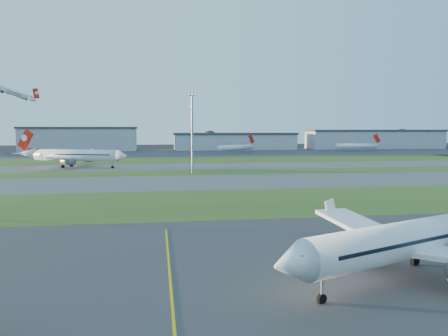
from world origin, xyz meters
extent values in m
plane|color=black|center=(0.00, 0.00, 0.00)|extent=(700.00, 700.00, 0.00)
cube|color=#333335|center=(0.00, 0.00, 0.01)|extent=(300.00, 70.00, 0.01)
cube|color=#304F1A|center=(0.00, 52.00, 0.01)|extent=(300.00, 34.00, 0.01)
cube|color=#515154|center=(0.00, 85.00, 0.01)|extent=(300.00, 32.00, 0.01)
cube|color=#304F1A|center=(0.00, 110.00, 0.01)|extent=(300.00, 18.00, 0.01)
cube|color=#515154|center=(0.00, 132.00, 0.01)|extent=(300.00, 26.00, 0.01)
cube|color=#304F1A|center=(0.00, 165.00, 0.01)|extent=(300.00, 40.00, 0.01)
cube|color=#333335|center=(0.00, 225.00, 0.01)|extent=(400.00, 80.00, 0.01)
cube|color=gold|center=(5.00, 0.00, 0.00)|extent=(0.25, 60.00, 0.02)
cylinder|color=white|center=(29.07, 5.86, 4.03)|extent=(28.04, 14.22, 3.65)
cube|color=white|center=(27.06, 13.33, 3.55)|extent=(6.31, 14.86, 1.48)
cylinder|color=slate|center=(26.53, 10.83, 2.50)|extent=(4.57, 3.56, 2.21)
cylinder|color=white|center=(-25.77, 134.05, 4.63)|extent=(32.42, 15.52, 4.19)
cube|color=red|center=(-45.38, 141.39, 10.25)|extent=(6.83, 2.87, 8.34)
cube|color=white|center=(-23.71, 142.69, 4.08)|extent=(6.81, 16.98, 1.70)
cube|color=white|center=(-29.90, 126.18, 4.08)|extent=(13.45, 16.42, 1.70)
cylinder|color=slate|center=(-23.02, 139.84, 2.86)|extent=(5.22, 4.00, 2.53)
cylinder|color=slate|center=(-27.50, 127.87, 2.86)|extent=(5.22, 4.00, 2.53)
cylinder|color=white|center=(-80.00, 229.95, 36.05)|extent=(25.25, 4.25, 3.18)
cube|color=red|center=(-64.10, 229.27, 40.33)|extent=(5.44, 0.53, 6.34)
cube|color=white|center=(-79.45, 223.21, 35.64)|extent=(6.21, 13.07, 1.29)
cube|color=white|center=(-78.88, 236.61, 35.64)|extent=(7.17, 13.12, 1.29)
cylinder|color=slate|center=(-80.63, 225.11, 34.71)|extent=(3.60, 2.08, 1.93)
cylinder|color=slate|center=(-80.21, 234.82, 34.71)|extent=(3.60, 2.08, 1.93)
cylinder|color=white|center=(48.47, 214.81, 3.20)|extent=(23.27, 17.31, 3.20)
cube|color=red|center=(59.20, 222.15, 8.00)|extent=(4.44, 3.17, 6.16)
cylinder|color=white|center=(126.67, 223.56, 3.20)|extent=(26.10, 4.15, 3.20)
cube|color=red|center=(139.66, 223.08, 8.00)|extent=(5.18, 0.49, 6.16)
cylinder|color=gray|center=(15.00, 108.00, 12.50)|extent=(0.60, 0.60, 25.00)
cube|color=gray|center=(15.00, 108.00, 25.40)|extent=(3.20, 0.50, 0.80)
cube|color=#FFF2CC|center=(15.00, 108.00, 25.40)|extent=(2.80, 0.70, 0.35)
cube|color=#A6A8AF|center=(-45.00, 255.00, 7.00)|extent=(70.00, 22.00, 14.00)
cube|color=#383A3F|center=(-45.00, 255.00, 14.60)|extent=(71.40, 23.00, 1.20)
cube|color=#A6A8AF|center=(55.00, 255.00, 5.00)|extent=(80.00, 22.00, 10.00)
cube|color=#383A3F|center=(55.00, 255.00, 10.60)|extent=(81.60, 23.00, 1.20)
cube|color=#A6A8AF|center=(155.00, 255.00, 6.00)|extent=(95.00, 22.00, 12.00)
cube|color=#383A3F|center=(155.00, 255.00, 12.60)|extent=(96.90, 23.00, 1.20)
cylinder|color=black|center=(-20.00, 266.00, 1.80)|extent=(1.00, 1.00, 3.60)
sphere|color=black|center=(-20.00, 266.00, 5.85)|extent=(9.90, 9.90, 9.90)
cylinder|color=black|center=(40.00, 269.00, 2.10)|extent=(1.00, 1.00, 4.20)
sphere|color=black|center=(40.00, 269.00, 6.83)|extent=(11.55, 11.55, 11.55)
cylinder|color=black|center=(115.00, 267.00, 1.90)|extent=(1.00, 1.00, 3.80)
sphere|color=black|center=(115.00, 267.00, 6.17)|extent=(10.45, 10.45, 10.45)
cylinder|color=black|center=(185.00, 271.00, 2.30)|extent=(1.00, 1.00, 4.60)
sphere|color=black|center=(185.00, 271.00, 7.48)|extent=(12.65, 12.65, 12.65)
camera|label=1|loc=(3.99, -32.82, 14.86)|focal=35.00mm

